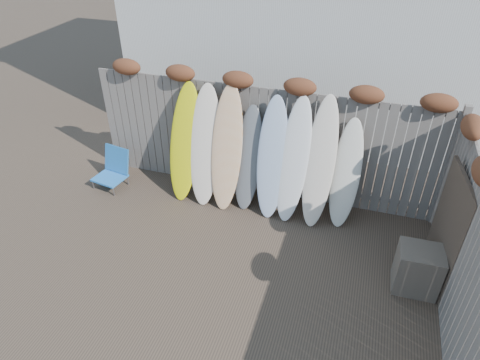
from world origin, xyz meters
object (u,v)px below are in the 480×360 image
(beach_chair, at_px, (113,169))
(surfboard_0, at_px, (185,143))
(wooden_crate, at_px, (417,269))
(lattice_panel, at_px, (448,231))

(beach_chair, distance_m, surfboard_0, 1.57)
(wooden_crate, distance_m, surfboard_0, 4.13)
(beach_chair, xyz_separation_m, lattice_panel, (5.58, -0.71, 0.52))
(lattice_panel, bearing_deg, wooden_crate, -140.11)
(surfboard_0, bearing_deg, lattice_panel, -6.91)
(beach_chair, height_order, surfboard_0, surfboard_0)
(lattice_panel, distance_m, surfboard_0, 4.27)
(lattice_panel, height_order, surfboard_0, surfboard_0)
(beach_chair, height_order, wooden_crate, beach_chair)
(wooden_crate, height_order, surfboard_0, surfboard_0)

